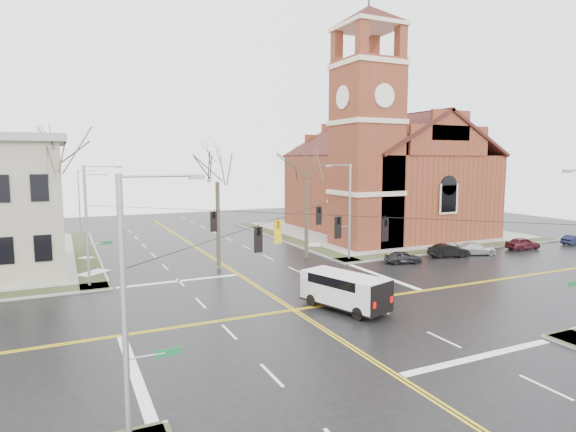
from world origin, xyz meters
name	(u,v)px	position (x,y,z in m)	size (l,w,h in m)	color
ground	(294,310)	(0.00, 0.00, 0.00)	(120.00, 120.00, 0.00)	black
sidewalks	(294,309)	(0.00, 0.00, 0.08)	(80.00, 80.00, 0.17)	gray
road_markings	(294,310)	(0.00, 0.00, 0.01)	(100.00, 100.00, 0.01)	gold
church	(381,168)	(24.76, 24.78, 8.43)	(24.28, 27.48, 27.50)	brown
signal_pole_ne	(348,209)	(11.32, 11.50, 4.95)	(2.75, 0.22, 9.00)	gray
signal_pole_nw	(89,222)	(-11.32, 11.50, 4.95)	(2.75, 0.22, 9.00)	gray
signal_pole_sw	(130,308)	(-11.32, -11.50, 4.95)	(2.75, 0.22, 9.00)	gray
span_wires	(294,214)	(0.00, 0.00, 6.20)	(23.02, 23.02, 0.03)	black
traffic_signals	(299,227)	(0.00, -0.67, 5.45)	(8.21, 8.26, 1.30)	black
streetlight_north_a	(87,208)	(-10.65, 28.00, 4.47)	(2.30, 0.20, 8.00)	gray
streetlight_north_b	(80,195)	(-10.65, 48.00, 4.47)	(2.30, 0.20, 8.00)	gray
cargo_van	(342,288)	(2.94, -1.00, 1.33)	(4.01, 6.31, 2.25)	white
parked_car_a	(403,257)	(15.28, 8.18, 0.58)	(1.37, 3.40, 1.16)	black
parked_car_b	(448,251)	(21.15, 8.57, 0.64)	(1.36, 3.91, 1.29)	black
parked_car_c	(475,249)	(24.51, 8.35, 0.60)	(1.67, 4.12, 1.20)	#B4B4B7
parked_car_d	(523,243)	(31.29, 8.24, 0.66)	(1.56, 3.87, 1.32)	#43131B
parked_car_e	(573,240)	(39.18, 7.94, 0.54)	(1.14, 3.28, 1.08)	black
tree_nw_far	(56,163)	(-13.29, 13.77, 9.29)	(4.00, 4.00, 12.87)	#372F23
tree_nw_near	(217,176)	(-0.70, 13.79, 8.12)	(4.00, 4.00, 11.22)	#372F23
tree_ne	(307,177)	(8.08, 13.77, 7.96)	(4.00, 4.00, 10.99)	#372F23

